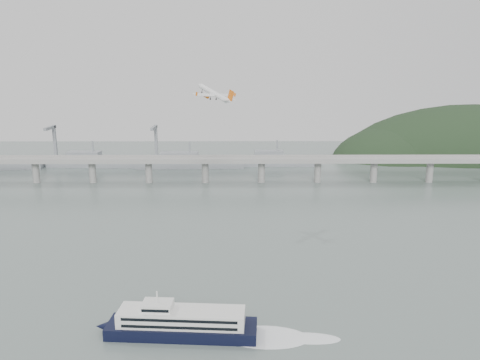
{
  "coord_description": "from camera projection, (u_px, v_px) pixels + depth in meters",
  "views": [
    {
      "loc": [
        -1.63,
        -205.58,
        97.01
      ],
      "look_at": [
        0.0,
        55.0,
        36.0
      ],
      "focal_mm": 35.0,
      "sensor_mm": 36.0,
      "label": 1
    }
  ],
  "objects": [
    {
      "name": "ferry",
      "position": [
        182.0,
        323.0,
        175.31
      ],
      "size": [
        92.78,
        19.81,
        17.49
      ],
      "rotation": [
        0.0,
        0.0,
        -0.07
      ],
      "color": "black",
      "rests_on": "ground"
    },
    {
      "name": "headland",
      "position": [
        480.0,
        172.0,
        551.45
      ],
      "size": [
        365.0,
        155.0,
        156.0
      ],
      "color": "black",
      "rests_on": "ground"
    },
    {
      "name": "airliner",
      "position": [
        214.0,
        94.0,
        295.4
      ],
      "size": [
        27.45,
        28.69,
        13.72
      ],
      "rotation": [
        0.05,
        -0.32,
        2.31
      ],
      "color": "white",
      "rests_on": "ground"
    },
    {
      "name": "bridge",
      "position": [
        238.0,
        163.0,
        412.99
      ],
      "size": [
        800.0,
        22.0,
        23.9
      ],
      "color": "gray",
      "rests_on": "ground"
    },
    {
      "name": "distant_fleet",
      "position": [
        87.0,
        162.0,
        478.02
      ],
      "size": [
        453.0,
        60.9,
        40.0
      ],
      "color": "gray",
      "rests_on": "ground"
    },
    {
      "name": "ground",
      "position": [
        241.0,
        280.0,
        222.29
      ],
      "size": [
        900.0,
        900.0,
        0.0
      ],
      "primitive_type": "plane",
      "color": "slate",
      "rests_on": "ground"
    }
  ]
}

